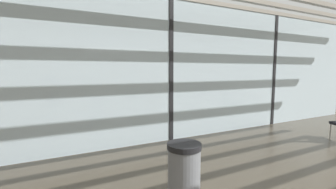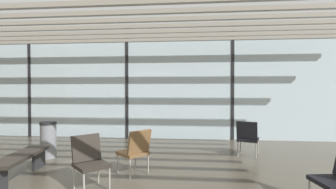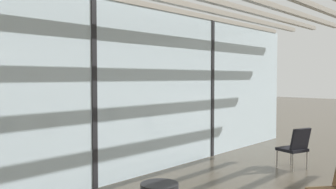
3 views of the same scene
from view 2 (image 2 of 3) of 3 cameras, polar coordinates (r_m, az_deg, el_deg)
glass_curtain_wall at (r=8.61m, az=-9.26°, el=1.03°), size 14.00×0.08×3.25m
window_mullion_0 at (r=10.09m, az=-28.84°, el=0.91°), size 0.10×0.12×3.25m
window_mullion_1 at (r=8.61m, az=-9.26°, el=1.03°), size 0.10×0.12×3.25m
window_mullion_2 at (r=8.42m, az=14.43°, el=1.01°), size 0.10×0.12×3.25m
ceiling_slats at (r=5.74m, az=-18.23°, el=17.95°), size 13.72×6.72×0.10m
parked_airplane at (r=13.88m, az=-2.57°, el=2.13°), size 11.52×3.77×3.77m
lounge_chair_1 at (r=4.94m, az=-7.40°, el=-12.18°), size 0.71×0.71×0.87m
lounge_chair_4 at (r=6.49m, az=17.63°, el=-9.03°), size 0.63×0.65×0.87m
lounge_chair_5 at (r=4.45m, az=-17.45°, el=-13.71°), size 0.71×0.71×0.87m
waiting_bench at (r=5.35m, az=-30.40°, el=-12.71°), size 0.61×1.69×0.47m
trash_bin at (r=6.72m, az=-25.58°, el=-9.26°), size 0.38×0.38×0.86m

